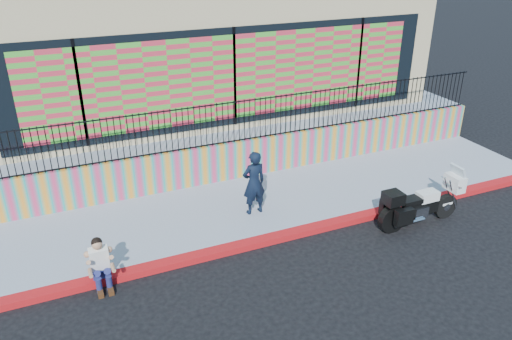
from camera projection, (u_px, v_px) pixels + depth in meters
ground at (299, 235)px, 11.98m from camera, size 90.00×90.00×0.00m
red_curb at (299, 232)px, 11.95m from camera, size 16.00×0.30×0.15m
sidewalk at (270, 201)px, 13.31m from camera, size 16.00×3.00×0.15m
mural_wall at (247, 158)px, 14.37m from camera, size 16.00×0.20×1.10m
metal_fence at (246, 120)px, 13.88m from camera, size 15.80×0.04×1.20m
elevated_platform at (195, 109)px, 18.63m from camera, size 16.00×10.00×1.25m
storefront_building at (192, 39)px, 17.32m from camera, size 14.00×8.06×4.00m
police_motorcycle at (419, 203)px, 12.15m from camera, size 2.28×0.75×1.42m
police_officer at (254, 183)px, 12.29m from camera, size 0.63×0.44×1.67m
seated_man at (101, 268)px, 10.03m from camera, size 0.54×0.71×1.06m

